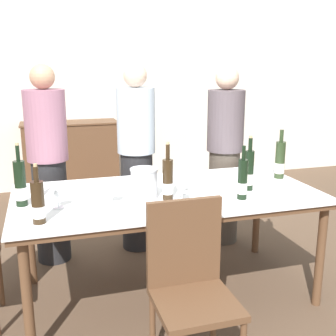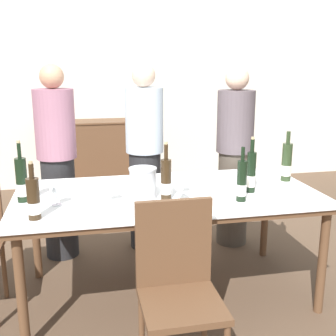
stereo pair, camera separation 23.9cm
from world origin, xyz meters
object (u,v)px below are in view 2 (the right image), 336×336
(ice_bucket, at_px, (143,182))
(dining_table, at_px, (168,201))
(wine_bottle_1, at_px, (251,173))
(wine_glass_0, at_px, (182,181))
(wine_bottle_0, at_px, (287,163))
(wine_glass_3, at_px, (180,186))
(person_host, at_px, (57,164))
(wine_bottle_3, at_px, (34,200))
(wine_bottle_4, at_px, (22,181))
(wine_bottle_2, at_px, (242,182))
(sideboard_cabinet, at_px, (90,156))
(person_guest_right, at_px, (234,158))
(wine_glass_2, at_px, (56,189))
(person_guest_left, at_px, (145,159))
(wine_bottle_5, at_px, (166,180))
(chair_near_front, at_px, (178,279))
(wine_glass_1, at_px, (110,188))

(ice_bucket, bearing_deg, dining_table, 20.49)
(wine_bottle_1, xyz_separation_m, wine_glass_0, (-0.48, 0.06, -0.05))
(wine_bottle_0, xyz_separation_m, wine_glass_3, (-0.92, -0.34, -0.03))
(wine_bottle_0, height_order, person_host, person_host)
(wine_bottle_3, relative_size, wine_bottle_4, 0.85)
(wine_bottle_2, xyz_separation_m, wine_glass_3, (-0.40, 0.06, -0.02))
(sideboard_cabinet, height_order, person_guest_right, person_guest_right)
(wine_bottle_3, bearing_deg, person_guest_right, 34.01)
(wine_glass_2, relative_size, person_guest_left, 0.09)
(wine_bottle_5, height_order, wine_glass_2, wine_bottle_5)
(wine_bottle_4, distance_m, wine_glass_2, 0.25)
(sideboard_cabinet, xyz_separation_m, wine_glass_2, (-0.27, -2.85, 0.41))
(person_guest_left, bearing_deg, sideboard_cabinet, 103.17)
(wine_bottle_2, xyz_separation_m, chair_near_front, (-0.54, -0.50, -0.37))
(wine_glass_0, distance_m, person_guest_right, 1.05)
(wine_bottle_1, height_order, person_guest_left, person_guest_left)
(wine_glass_2, bearing_deg, wine_glass_0, 4.86)
(wine_bottle_1, relative_size, wine_glass_2, 2.65)
(person_host, bearing_deg, chair_near_front, -67.14)
(dining_table, height_order, wine_bottle_2, wine_bottle_2)
(wine_bottle_4, xyz_separation_m, wine_glass_2, (0.22, -0.12, -0.03))
(chair_near_front, xyz_separation_m, person_guest_right, (0.88, 1.54, 0.28))
(dining_table, height_order, wine_glass_1, wine_glass_1)
(wine_bottle_3, bearing_deg, wine_glass_2, 63.60)
(ice_bucket, xyz_separation_m, person_host, (-0.59, 0.89, -0.06))
(sideboard_cabinet, height_order, ice_bucket, ice_bucket)
(wine_bottle_1, bearing_deg, person_host, 145.88)
(wine_bottle_3, height_order, person_guest_right, person_guest_right)
(dining_table, bearing_deg, wine_bottle_5, -107.50)
(chair_near_front, height_order, person_guest_left, person_guest_left)
(wine_bottle_5, bearing_deg, person_host, 127.88)
(wine_glass_2, relative_size, chair_near_front, 0.16)
(wine_glass_0, height_order, chair_near_front, chair_near_front)
(wine_bottle_4, bearing_deg, wine_bottle_2, -11.37)
(wine_glass_0, height_order, wine_glass_1, wine_glass_1)
(person_guest_left, bearing_deg, wine_bottle_3, -124.87)
(person_guest_left, bearing_deg, dining_table, -88.09)
(wine_bottle_5, bearing_deg, person_guest_right, 47.83)
(person_guest_left, bearing_deg, wine_bottle_2, -67.64)
(wine_bottle_5, bearing_deg, chair_near_front, -96.12)
(wine_glass_1, height_order, chair_near_front, chair_near_front)
(sideboard_cabinet, relative_size, person_guest_right, 0.74)
(wine_bottle_3, distance_m, chair_near_front, 0.94)
(wine_glass_3, bearing_deg, wine_bottle_5, 132.42)
(sideboard_cabinet, distance_m, dining_table, 2.81)
(wine_bottle_4, height_order, chair_near_front, wine_bottle_4)
(ice_bucket, height_order, wine_bottle_4, wine_bottle_4)
(dining_table, distance_m, wine_glass_2, 0.77)
(wine_glass_2, bearing_deg, wine_bottle_3, -116.40)
(dining_table, bearing_deg, wine_bottle_0, 7.78)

